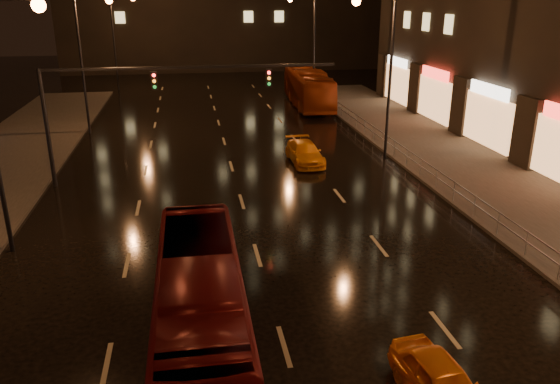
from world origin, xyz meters
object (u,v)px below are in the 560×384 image
at_px(taxi_near, 442,384).
at_px(taxi_far, 305,153).
at_px(bus_red, 200,304).
at_px(bus_curb, 308,88).

height_order(taxi_near, taxi_far, taxi_far).
xyz_separation_m(bus_red, bus_curb, (10.91, 35.24, 0.24)).
xyz_separation_m(taxi_near, taxi_far, (1.05, 20.97, 0.03)).
distance_m(bus_red, taxi_far, 18.87).
height_order(bus_red, bus_curb, bus_curb).
bearing_deg(taxi_far, taxi_near, -94.37).
height_order(bus_curb, taxi_near, bus_curb).
bearing_deg(taxi_near, bus_red, 142.80).
bearing_deg(taxi_far, bus_red, -112.69).
relative_size(bus_curb, taxi_near, 3.35).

